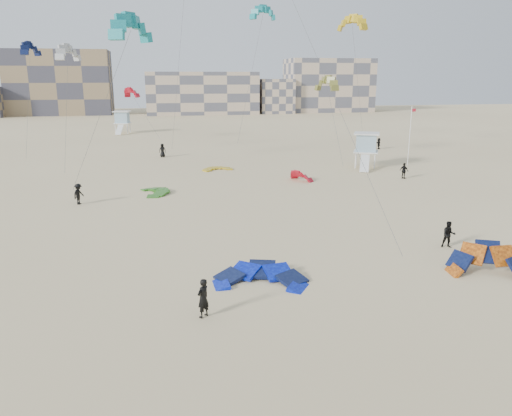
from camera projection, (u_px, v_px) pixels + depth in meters
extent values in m
plane|color=beige|center=(233.00, 308.00, 23.82)|extent=(320.00, 320.00, 0.00)
imported|color=black|center=(203.00, 298.00, 22.68)|extent=(0.80, 0.79, 1.86)
imported|color=black|center=(449.00, 235.00, 32.02)|extent=(1.02, 0.91, 1.73)
imported|color=black|center=(79.00, 194.00, 42.89)|extent=(1.16, 1.35, 1.81)
imported|color=black|center=(404.00, 171.00, 53.75)|extent=(0.87, 1.07, 1.70)
imported|color=black|center=(162.00, 150.00, 68.12)|extent=(0.93, 0.63, 1.85)
imported|color=black|center=(379.00, 143.00, 75.86)|extent=(0.68, 1.59, 1.66)
cylinder|color=#3F3F3F|center=(100.00, 114.00, 41.94)|extent=(5.95, 2.16, 13.27)
cylinder|color=#3F3F3F|center=(316.00, 54.00, 38.83)|extent=(1.38, 29.72, 22.75)
cylinder|color=#3F3F3F|center=(66.00, 112.00, 52.91)|extent=(0.57, 5.53, 12.06)
cylinder|color=#3F3F3F|center=(181.00, 37.00, 63.11)|extent=(3.31, 5.37, 29.01)
cylinder|color=#3F3F3F|center=(334.00, 123.00, 59.60)|extent=(1.30, 10.36, 8.69)
cylinder|color=#3F3F3F|center=(358.00, 87.00, 71.59)|extent=(4.95, 5.65, 16.42)
cylinder|color=#3F3F3F|center=(28.00, 104.00, 60.79)|extent=(1.20, 3.21, 12.83)
cylinder|color=#3F3F3F|center=(250.00, 80.00, 73.51)|extent=(4.22, 1.67, 18.47)
cylinder|color=#3F3F3F|center=(146.00, 116.00, 80.71)|extent=(4.35, 6.20, 7.02)
cube|color=white|center=(366.00, 152.00, 60.38)|extent=(3.77, 3.77, 0.14)
cube|color=#93B6C9|center=(366.00, 143.00, 60.10)|extent=(3.10, 3.10, 2.03)
cube|color=white|center=(367.00, 133.00, 59.82)|extent=(3.91, 3.91, 0.16)
cube|color=white|center=(375.00, 163.00, 58.03)|extent=(2.13, 3.04, 1.68)
cube|color=white|center=(122.00, 123.00, 96.95)|extent=(3.35, 3.35, 0.14)
cube|color=#93B6C9|center=(122.00, 117.00, 96.67)|extent=(2.75, 2.75, 2.07)
cube|color=white|center=(122.00, 111.00, 96.38)|extent=(3.47, 3.47, 0.17)
cube|color=white|center=(122.00, 130.00, 94.56)|extent=(1.52, 3.07, 1.71)
cylinder|color=white|center=(410.00, 136.00, 61.08)|extent=(0.09, 0.09, 7.20)
cube|color=red|center=(414.00, 110.00, 60.32)|extent=(0.54, 0.02, 0.36)
cube|color=#856E50|center=(60.00, 83.00, 143.13)|extent=(28.00, 14.00, 18.00)
cube|color=#BFA78C|center=(201.00, 93.00, 147.51)|extent=(32.00, 16.00, 12.00)
cube|color=#BFA78C|center=(328.00, 85.00, 156.30)|extent=(26.00, 14.00, 16.00)
cube|color=#BFA78C|center=(275.00, 96.00, 149.94)|extent=(10.00, 10.00, 10.00)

